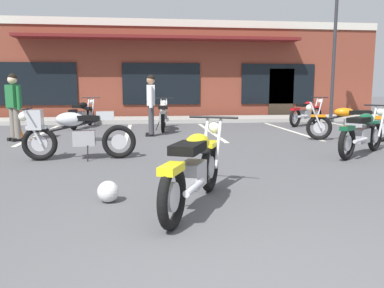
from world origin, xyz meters
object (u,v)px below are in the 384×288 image
(motorcycle_red_sportbike, at_px, (82,114))
(motorcycle_orange_scrambler, at_px, (307,112))
(person_in_shorts_foreground, at_px, (14,103))
(parking_lot_lamp_post, at_px, (337,33))
(traffic_cone, at_px, (18,130))
(motorcycle_black_cruiser, at_px, (348,123))
(motorcycle_green_cafe_racer, at_px, (363,132))
(person_in_black_shirt, at_px, (151,101))
(helmet_on_pavement, at_px, (108,191))
(motorcycle_silver_naked, at_px, (73,132))
(motorcycle_blue_standard, at_px, (163,115))
(motorcycle_foreground_classic, at_px, (195,167))

(motorcycle_red_sportbike, relative_size, motorcycle_orange_scrambler, 1.17)
(person_in_shorts_foreground, relative_size, parking_lot_lamp_post, 0.33)
(traffic_cone, bearing_deg, motorcycle_black_cruiser, -8.45)
(motorcycle_black_cruiser, height_order, parking_lot_lamp_post, parking_lot_lamp_post)
(motorcycle_black_cruiser, height_order, motorcycle_green_cafe_racer, same)
(person_in_black_shirt, bearing_deg, motorcycle_green_cafe_racer, -40.68)
(helmet_on_pavement, bearing_deg, traffic_cone, 115.37)
(motorcycle_black_cruiser, height_order, traffic_cone, motorcycle_black_cruiser)
(motorcycle_black_cruiser, distance_m, motorcycle_green_cafe_racer, 2.10)
(person_in_shorts_foreground, bearing_deg, traffic_cone, 87.26)
(motorcycle_silver_naked, bearing_deg, motorcycle_blue_standard, 68.26)
(person_in_shorts_foreground, bearing_deg, motorcycle_silver_naked, -55.76)
(person_in_shorts_foreground, relative_size, helmet_on_pavement, 6.44)
(parking_lot_lamp_post, bearing_deg, helmet_on_pavement, -128.68)
(motorcycle_red_sportbike, relative_size, parking_lot_lamp_post, 0.41)
(parking_lot_lamp_post, bearing_deg, motorcycle_foreground_classic, -123.93)
(motorcycle_black_cruiser, distance_m, person_in_black_shirt, 5.15)
(motorcycle_orange_scrambler, bearing_deg, parking_lot_lamp_post, 34.51)
(helmet_on_pavement, height_order, traffic_cone, traffic_cone)
(motorcycle_blue_standard, bearing_deg, parking_lot_lamp_post, 14.81)
(motorcycle_silver_naked, distance_m, motorcycle_blue_standard, 5.20)
(motorcycle_silver_naked, relative_size, motorcycle_green_cafe_racer, 1.20)
(motorcycle_blue_standard, xyz_separation_m, motorcycle_green_cafe_racer, (3.70, -5.04, 0.00))
(motorcycle_blue_standard, bearing_deg, person_in_black_shirt, -105.31)
(motorcycle_blue_standard, xyz_separation_m, helmet_on_pavement, (-1.05, -7.67, -0.33))
(parking_lot_lamp_post, bearing_deg, motorcycle_red_sportbike, -175.57)
(motorcycle_red_sportbike, height_order, motorcycle_blue_standard, same)
(motorcycle_silver_naked, relative_size, motorcycle_orange_scrambler, 1.18)
(motorcycle_silver_naked, xyz_separation_m, motorcycle_blue_standard, (1.93, 4.83, -0.07))
(motorcycle_black_cruiser, height_order, person_in_black_shirt, person_in_black_shirt)
(motorcycle_orange_scrambler, xyz_separation_m, helmet_on_pavement, (-6.06, -8.39, -0.33))
(motorcycle_red_sportbike, xyz_separation_m, helmet_on_pavement, (1.58, -8.67, -0.33))
(motorcycle_red_sportbike, bearing_deg, motorcycle_green_cafe_racer, -43.66)
(motorcycle_black_cruiser, bearing_deg, person_in_black_shirt, 162.10)
(motorcycle_foreground_classic, relative_size, motorcycle_silver_naked, 0.94)
(person_in_black_shirt, distance_m, person_in_shorts_foreground, 3.45)
(motorcycle_black_cruiser, distance_m, helmet_on_pavement, 7.19)
(motorcycle_orange_scrambler, xyz_separation_m, traffic_cone, (-8.82, -2.57, -0.20))
(motorcycle_foreground_classic, xyz_separation_m, motorcycle_blue_standard, (0.06, 7.97, 0.00))
(parking_lot_lamp_post, bearing_deg, motorcycle_black_cruiser, -112.51)
(motorcycle_blue_standard, relative_size, traffic_cone, 3.98)
(motorcycle_green_cafe_racer, relative_size, helmet_on_pavement, 6.77)
(motorcycle_green_cafe_racer, bearing_deg, motorcycle_orange_scrambler, 77.17)
(motorcycle_orange_scrambler, height_order, traffic_cone, motorcycle_orange_scrambler)
(motorcycle_foreground_classic, relative_size, motorcycle_green_cafe_racer, 1.12)
(motorcycle_foreground_classic, bearing_deg, motorcycle_red_sportbike, 106.02)
(motorcycle_orange_scrambler, bearing_deg, motorcycle_black_cruiser, -98.12)
(motorcycle_foreground_classic, height_order, motorcycle_red_sportbike, same)
(motorcycle_black_cruiser, distance_m, motorcycle_orange_scrambler, 3.84)
(motorcycle_red_sportbike, distance_m, person_in_black_shirt, 3.39)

